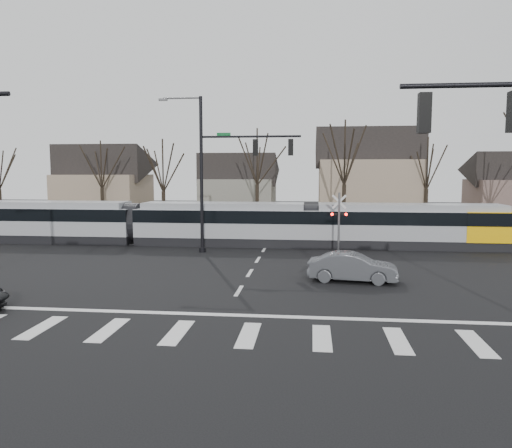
# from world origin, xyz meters

# --- Properties ---
(ground) EXTENTS (140.00, 140.00, 0.00)m
(ground) POSITION_xyz_m (0.00, 0.00, 0.00)
(ground) COLOR black
(grass_verge) EXTENTS (140.00, 28.00, 0.01)m
(grass_verge) POSITION_xyz_m (0.00, 32.00, 0.01)
(grass_verge) COLOR #38331E
(grass_verge) RESTS_ON ground
(crosswalk) EXTENTS (27.00, 2.60, 0.01)m
(crosswalk) POSITION_xyz_m (0.00, -4.00, 0.01)
(crosswalk) COLOR silver
(crosswalk) RESTS_ON ground
(stop_line) EXTENTS (28.00, 0.35, 0.01)m
(stop_line) POSITION_xyz_m (0.00, -1.80, 0.01)
(stop_line) COLOR silver
(stop_line) RESTS_ON ground
(lane_dashes) EXTENTS (0.18, 30.00, 0.01)m
(lane_dashes) POSITION_xyz_m (0.00, 16.00, 0.01)
(lane_dashes) COLOR silver
(lane_dashes) RESTS_ON ground
(rail_pair) EXTENTS (90.00, 1.52, 0.06)m
(rail_pair) POSITION_xyz_m (0.00, 15.80, 0.03)
(rail_pair) COLOR #59595E
(rail_pair) RESTS_ON ground
(tram) EXTENTS (40.72, 3.02, 3.09)m
(tram) POSITION_xyz_m (-3.35, 16.00, 1.68)
(tram) COLOR gray
(tram) RESTS_ON ground
(sedan) EXTENTS (2.53, 4.66, 1.42)m
(sedan) POSITION_xyz_m (5.25, 4.54, 0.71)
(sedan) COLOR #4A4C51
(sedan) RESTS_ON ground
(signal_pole_far) EXTENTS (9.28, 0.44, 10.20)m
(signal_pole_far) POSITION_xyz_m (-2.41, 12.50, 5.70)
(signal_pole_far) COLOR black
(signal_pole_far) RESTS_ON ground
(rail_crossing_signal) EXTENTS (1.08, 0.36, 4.00)m
(rail_crossing_signal) POSITION_xyz_m (5.00, 12.79, 1.89)
(rail_crossing_signal) COLOR #59595B
(rail_crossing_signal) RESTS_ON ground
(tree_row) EXTENTS (59.20, 7.20, 10.00)m
(tree_row) POSITION_xyz_m (2.00, 26.00, 5.00)
(tree_row) COLOR black
(tree_row) RESTS_ON ground
(house_a) EXTENTS (9.72, 8.64, 8.60)m
(house_a) POSITION_xyz_m (-20.00, 34.00, 4.46)
(house_a) COLOR gray
(house_a) RESTS_ON ground
(house_b) EXTENTS (8.64, 7.56, 7.65)m
(house_b) POSITION_xyz_m (-5.00, 36.00, 3.97)
(house_b) COLOR slate
(house_b) RESTS_ON ground
(house_c) EXTENTS (10.80, 8.64, 10.10)m
(house_c) POSITION_xyz_m (9.00, 33.00, 5.23)
(house_c) COLOR gray
(house_c) RESTS_ON ground
(house_d) EXTENTS (8.64, 7.56, 7.65)m
(house_d) POSITION_xyz_m (24.00, 35.00, 3.97)
(house_d) COLOR brown
(house_d) RESTS_ON ground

